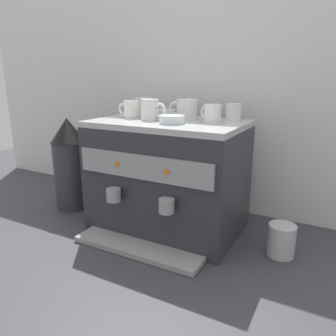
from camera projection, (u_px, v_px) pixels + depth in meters
name	position (u px, v px, depth m)	size (l,w,h in m)	color
ground_plane	(168.00, 226.00, 1.42)	(4.00, 4.00, 0.00)	#38383D
tiled_backsplash_wall	(200.00, 95.00, 1.54)	(2.80, 0.03, 1.09)	silver
espresso_machine	(167.00, 176.00, 1.36)	(0.60, 0.49, 0.46)	#2D2D33
ceramic_cup_0	(130.00, 109.00, 1.37)	(0.10, 0.06, 0.07)	white
ceramic_cup_1	(212.00, 114.00, 1.23)	(0.10, 0.07, 0.07)	white
ceramic_cup_2	(144.00, 107.00, 1.46)	(0.07, 0.11, 0.08)	white
ceramic_cup_3	(151.00, 110.00, 1.31)	(0.12, 0.07, 0.08)	white
ceramic_cup_4	(186.00, 109.00, 1.34)	(0.13, 0.08, 0.08)	white
ceramic_cup_5	(233.00, 112.00, 1.30)	(0.08, 0.08, 0.07)	white
ceramic_bowl_0	(172.00, 120.00, 1.21)	(0.10, 0.10, 0.03)	silver
ceramic_bowl_1	(164.00, 114.00, 1.41)	(0.10, 0.10, 0.03)	silver
coffee_grinder	(70.00, 163.00, 1.57)	(0.17, 0.17, 0.44)	#333338
milk_pitcher	(281.00, 240.00, 1.18)	(0.10, 0.10, 0.12)	#B7B7BC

